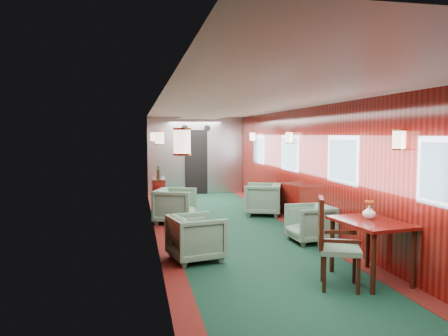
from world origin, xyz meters
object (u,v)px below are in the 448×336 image
Objects in this scene: dining_table at (371,230)px; side_chair at (331,239)px; armchair_right_near at (310,223)px; armchair_right_far at (263,199)px; credenza at (158,196)px; armchair_left_near at (196,238)px; armchair_left_far at (175,206)px.

dining_table is 0.99× the size of side_chair.
side_chair is (-0.61, -0.15, -0.04)m from dining_table.
armchair_right_near is 2.62m from armchair_right_far.
armchair_right_far is at bearing -12.40° from credenza.
dining_table is 1.53× the size of armchair_right_near.
armchair_left_near is (-2.07, 1.31, -0.30)m from dining_table.
armchair_left_far is (-0.06, 2.80, 0.03)m from armchair_left_near.
dining_table is 4.63m from armchair_right_far.
armchair_left_near is 0.93× the size of armchair_left_far.
credenza is 3.85m from armchair_left_near.
credenza is (-2.44, 5.14, -0.20)m from dining_table.
credenza reaches higher than armchair_right_near.
dining_table is at bearing -64.62° from credenza.
credenza is 1.08m from armchair_left_far.
dining_table is 2.03m from armchair_right_near.
armchair_left_near is 2.20m from armchair_right_near.
armchair_right_near is at bearing -51.96° from credenza.
side_chair is 1.54× the size of armchair_right_near.
armchair_left_far is at bearing -11.95° from armchair_left_near.
credenza is 2.42m from armchair_right_far.
dining_table is 2.47m from armchair_left_near.
dining_table reaches higher than armchair_left_near.
armchair_right_near is (2.45, -3.13, -0.11)m from credenza.
side_chair reaches higher than armchair_right_far.
armchair_right_far reaches higher than armchair_left_near.
credenza is at bearing 108.50° from dining_table.
dining_table is at bearing -3.80° from armchair_right_near.
armchair_right_far is at bearing 104.67° from side_chair.
dining_table reaches higher than armchair_right_far.
armchair_right_far is at bearing -44.44° from armchair_left_near.
armchair_right_far is (-0.07, 4.62, -0.27)m from dining_table.
armchair_right_far is at bearing -56.51° from armchair_left_far.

